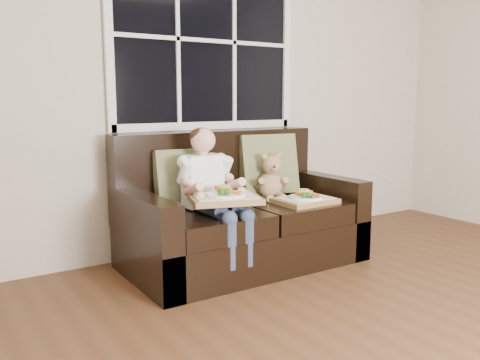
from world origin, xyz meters
TOP-DOWN VIEW (x-y plane):
  - window_back at (-0.32, 2.48)m, footprint 1.62×0.04m
  - loveseat at (-0.32, 2.02)m, footprint 1.70×0.92m
  - pillow_left at (-0.70, 2.17)m, footprint 0.41×0.21m
  - pillow_right at (0.06, 2.17)m, footprint 0.50×0.28m
  - child at (-0.62, 1.90)m, footprint 0.38×0.60m
  - teddy_bear at (-0.01, 2.02)m, footprint 0.26×0.30m
  - tray_left at (-0.63, 1.69)m, footprint 0.53×0.46m
  - tray_right at (0.08, 1.73)m, footprint 0.42×0.32m

SIDE VIEW (x-z plane):
  - loveseat at x=-0.32m, z-range -0.17..0.79m
  - tray_right at x=0.08m, z-range 0.43..0.53m
  - tray_left at x=-0.63m, z-range 0.53..0.63m
  - teddy_bear at x=-0.01m, z-range 0.41..0.78m
  - child at x=-0.62m, z-range 0.21..1.08m
  - pillow_left at x=-0.70m, z-range 0.44..0.85m
  - pillow_right at x=0.06m, z-range 0.44..0.93m
  - window_back at x=-0.32m, z-range 0.96..2.33m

